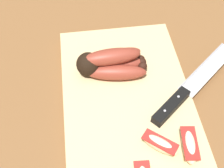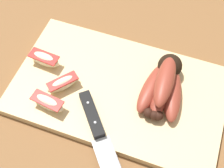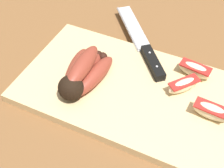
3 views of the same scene
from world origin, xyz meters
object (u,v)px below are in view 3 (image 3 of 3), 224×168
object	(u,v)px
chefs_knife	(145,49)
apple_wedge_far	(184,85)
banana_bunch	(83,73)
apple_wedge_near	(195,70)
apple_wedge_middle	(211,111)

from	to	relation	value
chefs_knife	apple_wedge_far	bearing A→B (deg)	144.48
banana_bunch	apple_wedge_far	world-z (taller)	banana_bunch
chefs_knife	apple_wedge_near	distance (m)	0.12
apple_wedge_near	apple_wedge_middle	size ratio (longest dim) A/B	1.02
banana_bunch	apple_wedge_near	world-z (taller)	banana_bunch
apple_wedge_middle	apple_wedge_near	bearing A→B (deg)	-60.12
chefs_knife	apple_wedge_middle	distance (m)	0.21
chefs_knife	apple_wedge_near	xyz separation A→B (m)	(-0.12, 0.03, 0.01)
banana_bunch	apple_wedge_middle	bearing A→B (deg)	-175.49
banana_bunch	chefs_knife	bearing A→B (deg)	-120.68
apple_wedge_far	chefs_knife	bearing A→B (deg)	-35.52
apple_wedge_middle	banana_bunch	bearing A→B (deg)	4.51
banana_bunch	apple_wedge_near	bearing A→B (deg)	-150.99
banana_bunch	apple_wedge_near	xyz separation A→B (m)	(-0.21, -0.11, -0.01)
apple_wedge_middle	apple_wedge_far	bearing A→B (deg)	-33.80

